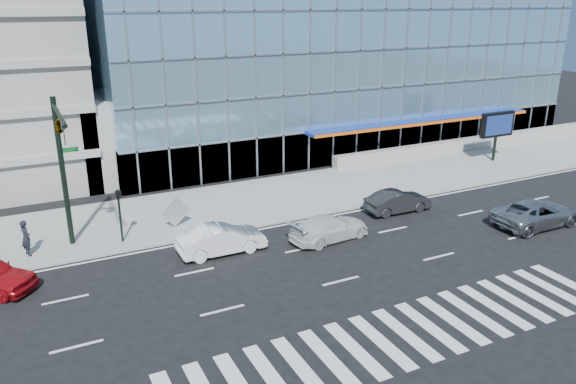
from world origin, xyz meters
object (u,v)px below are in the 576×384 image
ped_signal_post (119,208)px  marquee_sign (497,125)px  dark_sedan (398,201)px  white_sedan (221,239)px  traffic_signal (61,141)px  pedestrian (26,238)px  white_suv (329,228)px  silver_suv (537,213)px  tilted_panel (176,212)px

ped_signal_post → marquee_sign: 30.67m
marquee_sign → dark_sedan: bearing=-157.7°
white_sedan → ped_signal_post: bearing=52.8°
traffic_signal → pedestrian: 5.58m
marquee_sign → white_suv: size_ratio=0.84×
silver_suv → tilted_panel: size_ratio=4.30×
tilted_panel → traffic_signal: bearing=178.7°
ped_signal_post → silver_suv: size_ratio=0.54×
silver_suv → white_suv: size_ratio=1.17×
dark_sedan → tilted_panel: tilted_panel is taller
marquee_sign → white_sedan: bearing=-166.0°
marquee_sign → pedestrian: bearing=-175.9°
traffic_signal → ped_signal_post: (2.50, 0.37, -4.02)m
pedestrian → tilted_panel: bearing=-107.7°
marquee_sign → dark_sedan: 15.32m
white_suv → pedestrian: 16.01m
dark_sedan → tilted_panel: (-13.25, 3.50, 0.36)m
ped_signal_post → pedestrian: (-4.73, 0.49, -1.02)m
marquee_sign → traffic_signal: bearing=-174.1°
tilted_panel → ped_signal_post: bearing=-179.0°
silver_suv → traffic_signal: bearing=72.8°
silver_suv → white_suv: 12.56m
white_suv → dark_sedan: 6.25m
tilted_panel → silver_suv: bearing=-37.8°
white_suv → tilted_panel: tilted_panel is taller
silver_suv → white_suv: silver_suv is taller
white_sedan → pedestrian: size_ratio=2.41×
silver_suv → pedestrian: size_ratio=2.89×
marquee_sign → pedestrian: 35.37m
traffic_signal → tilted_panel: 7.77m
marquee_sign → tilted_panel: marquee_sign is taller
ped_signal_post → pedestrian: size_ratio=1.55×
white_sedan → tilted_panel: size_ratio=3.59×
marquee_sign → silver_suv: marquee_sign is taller
white_sedan → tilted_panel: tilted_panel is taller
white_suv → tilted_panel: 8.97m
white_sedan → dark_sedan: 12.02m
white_suv → dark_sedan: dark_sedan is taller
traffic_signal → dark_sedan: traffic_signal is taller
traffic_signal → marquee_sign: size_ratio=2.00×
tilted_panel → white_sedan: bearing=-86.5°
white_suv → white_sedan: (-6.00, 1.02, 0.08)m
white_sedan → marquee_sign: bearing=-75.7°
silver_suv → dark_sedan: size_ratio=1.31×
ped_signal_post → tilted_panel: ped_signal_post is taller
marquee_sign → dark_sedan: marquee_sign is taller
pedestrian → white_sedan: bearing=-133.0°
dark_sedan → pedestrian: 21.46m
white_suv → white_sedan: 6.09m
marquee_sign → tilted_panel: 27.43m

